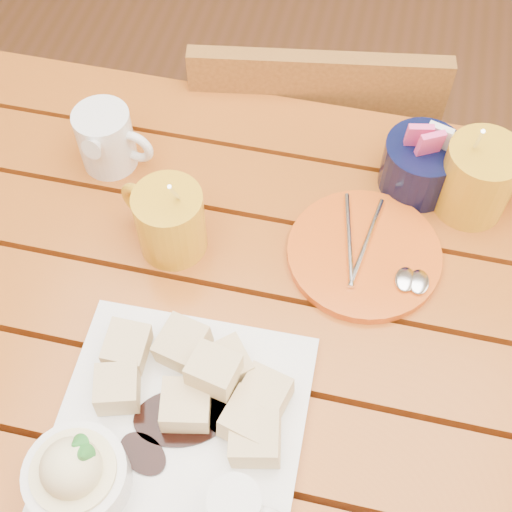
% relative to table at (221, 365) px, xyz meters
% --- Properties ---
extents(ground, '(5.00, 5.00, 0.00)m').
position_rel_table_xyz_m(ground, '(0.00, -0.00, -0.64)').
color(ground, brown).
rests_on(ground, ground).
extents(table, '(1.20, 0.79, 0.75)m').
position_rel_table_xyz_m(table, '(0.00, 0.00, 0.00)').
color(table, '#913F12').
rests_on(table, ground).
extents(dessert_plate, '(0.27, 0.27, 0.11)m').
position_rel_table_xyz_m(dessert_plate, '(-0.02, -0.15, 0.14)').
color(dessert_plate, white).
rests_on(dessert_plate, table).
extents(coffee_mug_left, '(0.12, 0.09, 0.14)m').
position_rel_table_xyz_m(coffee_mug_left, '(-0.09, 0.11, 0.16)').
color(coffee_mug_left, gold).
rests_on(coffee_mug_left, table).
extents(coffee_mug_right, '(0.13, 0.09, 0.16)m').
position_rel_table_xyz_m(coffee_mug_right, '(0.28, 0.26, 0.16)').
color(coffee_mug_right, gold).
rests_on(coffee_mug_right, table).
extents(cream_pitcher, '(0.11, 0.09, 0.09)m').
position_rel_table_xyz_m(cream_pitcher, '(-0.21, 0.22, 0.16)').
color(cream_pitcher, white).
rests_on(cream_pitcher, table).
extents(sugar_caddy, '(0.10, 0.10, 0.11)m').
position_rel_table_xyz_m(sugar_caddy, '(0.21, 0.27, 0.15)').
color(sugar_caddy, black).
rests_on(sugar_caddy, table).
extents(orange_saucer, '(0.20, 0.20, 0.02)m').
position_rel_table_xyz_m(orange_saucer, '(0.16, 0.14, 0.11)').
color(orange_saucer, '#D75212').
rests_on(orange_saucer, table).
extents(chair_far, '(0.44, 0.44, 0.82)m').
position_rel_table_xyz_m(chair_far, '(0.03, 0.52, -0.19)').
color(chair_far, brown).
rests_on(chair_far, ground).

